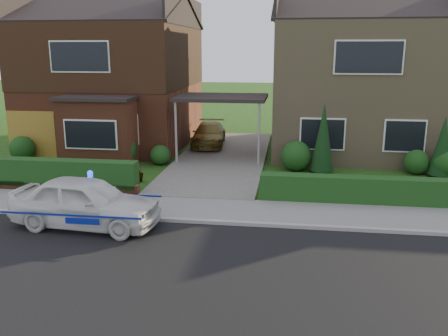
# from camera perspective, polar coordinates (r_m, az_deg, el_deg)

# --- Properties ---
(ground) EXTENTS (120.00, 120.00, 0.00)m
(ground) POSITION_cam_1_polar(r_m,az_deg,el_deg) (10.66, -8.95, -12.27)
(ground) COLOR #134512
(ground) RESTS_ON ground
(road) EXTENTS (60.00, 6.00, 0.02)m
(road) POSITION_cam_1_polar(r_m,az_deg,el_deg) (10.66, -8.95, -12.27)
(road) COLOR black
(road) RESTS_ON ground
(kerb) EXTENTS (60.00, 0.16, 0.12)m
(kerb) POSITION_cam_1_polar(r_m,az_deg,el_deg) (13.34, -5.18, -6.33)
(kerb) COLOR #9E9993
(kerb) RESTS_ON ground
(sidewalk) EXTENTS (60.00, 2.00, 0.10)m
(sidewalk) POSITION_cam_1_polar(r_m,az_deg,el_deg) (14.31, -4.23, -4.92)
(sidewalk) COLOR slate
(sidewalk) RESTS_ON ground
(driveway) EXTENTS (3.80, 12.00, 0.12)m
(driveway) POSITION_cam_1_polar(r_m,az_deg,el_deg) (20.85, -0.25, 1.25)
(driveway) COLOR #666059
(driveway) RESTS_ON ground
(house_left) EXTENTS (7.50, 9.53, 7.25)m
(house_left) POSITION_cam_1_polar(r_m,az_deg,el_deg) (24.62, -12.97, 11.69)
(house_left) COLOR brown
(house_left) RESTS_ON ground
(house_right) EXTENTS (7.50, 8.06, 7.25)m
(house_right) POSITION_cam_1_polar(r_m,az_deg,el_deg) (23.31, 15.39, 11.07)
(house_right) COLOR #98825D
(house_right) RESTS_ON ground
(carport_link) EXTENTS (3.80, 3.00, 2.77)m
(carport_link) POSITION_cam_1_polar(r_m,az_deg,el_deg) (20.38, -0.27, 8.35)
(carport_link) COLOR black
(carport_link) RESTS_ON ground
(garage_door) EXTENTS (2.20, 0.10, 2.10)m
(garage_door) POSITION_cam_1_polar(r_m,az_deg,el_deg) (22.40, -22.08, 3.69)
(garage_door) COLOR brown
(garage_door) RESTS_ON ground
(dwarf_wall) EXTENTS (7.70, 0.25, 0.36)m
(dwarf_wall) POSITION_cam_1_polar(r_m,az_deg,el_deg) (17.44, -22.35, -2.01)
(dwarf_wall) COLOR brown
(dwarf_wall) RESTS_ON ground
(hedge_left) EXTENTS (7.50, 0.55, 0.90)m
(hedge_left) POSITION_cam_1_polar(r_m,az_deg,el_deg) (17.61, -22.05, -2.44)
(hedge_left) COLOR #113715
(hedge_left) RESTS_ON ground
(hedge_right) EXTENTS (7.50, 0.55, 0.80)m
(hedge_right) POSITION_cam_1_polar(r_m,az_deg,el_deg) (15.48, 18.38, -4.33)
(hedge_right) COLOR #113715
(hedge_right) RESTS_ON ground
(shrub_left_far) EXTENTS (1.08, 1.08, 1.08)m
(shrub_left_far) POSITION_cam_1_polar(r_m,az_deg,el_deg) (22.23, -23.10, 2.18)
(shrub_left_far) COLOR #113715
(shrub_left_far) RESTS_ON ground
(shrub_left_mid) EXTENTS (1.32, 1.32, 1.32)m
(shrub_left_mid) POSITION_cam_1_polar(r_m,az_deg,el_deg) (20.08, -12.34, 2.17)
(shrub_left_mid) COLOR #113715
(shrub_left_mid) RESTS_ON ground
(shrub_left_near) EXTENTS (0.84, 0.84, 0.84)m
(shrub_left_near) POSITION_cam_1_polar(r_m,az_deg,el_deg) (19.92, -7.68, 1.57)
(shrub_left_near) COLOR #113715
(shrub_left_near) RESTS_ON ground
(shrub_right_near) EXTENTS (1.20, 1.20, 1.20)m
(shrub_right_near) POSITION_cam_1_polar(r_m,az_deg,el_deg) (18.96, 8.66, 1.45)
(shrub_right_near) COLOR #113715
(shrub_right_near) RESTS_ON ground
(shrub_right_mid) EXTENTS (0.96, 0.96, 0.96)m
(shrub_right_mid) POSITION_cam_1_polar(r_m,az_deg,el_deg) (19.70, 22.14, 0.68)
(shrub_right_mid) COLOR #113715
(shrub_right_mid) RESTS_ON ground
(shrub_right_far) EXTENTS (1.08, 1.08, 1.08)m
(shrub_right_far) POSITION_cam_1_polar(r_m,az_deg,el_deg) (19.68, 25.18, 0.53)
(shrub_right_far) COLOR #113715
(shrub_right_far) RESTS_ON ground
(conifer_a) EXTENTS (0.90, 0.90, 2.60)m
(conifer_a) POSITION_cam_1_polar(r_m,az_deg,el_deg) (18.67, 11.82, 3.31)
(conifer_a) COLOR black
(conifer_a) RESTS_ON ground
(conifer_b) EXTENTS (0.90, 0.90, 2.20)m
(conifer_b) POSITION_cam_1_polar(r_m,az_deg,el_deg) (19.51, 24.79, 2.15)
(conifer_b) COLOR black
(conifer_b) RESTS_ON ground
(police_car) EXTENTS (3.72, 4.17, 1.54)m
(police_car) POSITION_cam_1_polar(r_m,az_deg,el_deg) (13.33, -16.31, -4.01)
(police_car) COLOR white
(police_car) RESTS_ON ground
(driveway_car) EXTENTS (1.81, 3.82, 1.08)m
(driveway_car) POSITION_cam_1_polar(r_m,az_deg,el_deg) (23.24, -1.83, 4.09)
(driveway_car) COLOR brown
(driveway_car) RESTS_ON driveway
(potted_plant_b) EXTENTS (0.47, 0.44, 0.67)m
(potted_plant_b) POSITION_cam_1_polar(r_m,az_deg,el_deg) (17.76, -19.93, -1.00)
(potted_plant_b) COLOR gray
(potted_plant_b) RESTS_ON ground
(potted_plant_c) EXTENTS (0.48, 0.48, 0.72)m
(potted_plant_c) POSITION_cam_1_polar(r_m,az_deg,el_deg) (17.47, -10.33, -0.51)
(potted_plant_c) COLOR gray
(potted_plant_c) RESTS_ON ground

